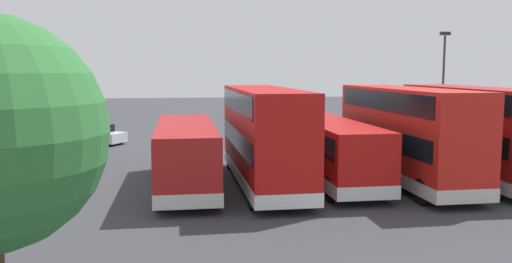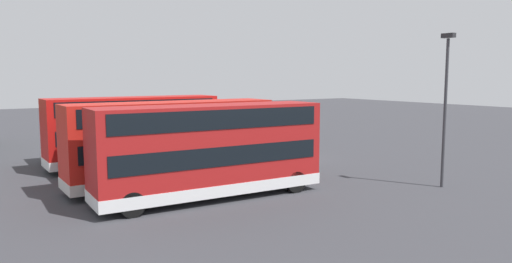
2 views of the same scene
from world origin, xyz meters
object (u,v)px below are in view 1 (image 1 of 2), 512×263
at_px(bus_single_deck_fifth, 186,153).
at_px(lamp_post_tall, 443,79).
at_px(bus_double_decker_near_end, 471,129).
at_px(bus_double_decker_fourth, 264,134).
at_px(car_hatchback_silver, 94,134).
at_px(bus_double_decker_second, 405,132).
at_px(bus_single_deck_third, 329,148).

height_order(bus_single_deck_fifth, lamp_post_tall, lamp_post_tall).
height_order(bus_double_decker_near_end, bus_single_deck_fifth, bus_double_decker_near_end).
bearing_deg(bus_double_decker_fourth, car_hatchback_silver, -56.81).
xyz_separation_m(bus_double_decker_second, bus_single_deck_third, (3.52, -0.81, -0.83)).
height_order(bus_double_decker_near_end, bus_double_decker_second, same).
height_order(bus_single_deck_third, car_hatchback_silver, bus_single_deck_third).
bearing_deg(bus_single_deck_third, bus_double_decker_near_end, 176.86).
bearing_deg(car_hatchback_silver, bus_single_deck_fifth, 113.00).
relative_size(bus_double_decker_near_end, bus_single_deck_third, 1.03).
relative_size(bus_single_deck_fifth, car_hatchback_silver, 2.13).
bearing_deg(car_hatchback_silver, bus_single_deck_third, 132.23).
distance_m(bus_double_decker_fourth, car_hatchback_silver, 18.70).
distance_m(bus_double_decker_near_end, car_hatchback_silver, 25.81).
distance_m(bus_double_decker_near_end, bus_double_decker_second, 3.70).
bearing_deg(bus_double_decker_near_end, car_hatchback_silver, -36.45).
relative_size(bus_double_decker_second, bus_double_decker_fourth, 1.01).
bearing_deg(bus_double_decker_fourth, lamp_post_tall, -141.78).
distance_m(bus_single_deck_fifth, car_hatchback_silver, 16.93).
bearing_deg(lamp_post_tall, bus_double_decker_second, 55.70).
relative_size(bus_double_decker_second, bus_single_deck_third, 1.04).
bearing_deg(bus_double_decker_second, bus_double_decker_near_end, -173.59).
distance_m(bus_double_decker_second, bus_single_deck_fifth, 10.48).
bearing_deg(bus_single_deck_fifth, bus_double_decker_fourth, 179.67).
distance_m(bus_double_decker_second, car_hatchback_silver, 23.25).
bearing_deg(bus_single_deck_third, bus_double_decker_second, 167.08).
bearing_deg(bus_double_decker_near_end, lamp_post_tall, -111.23).
height_order(bus_double_decker_second, bus_single_deck_third, bus_double_decker_second).
bearing_deg(bus_single_deck_third, bus_single_deck_fifth, 5.39).
xyz_separation_m(bus_single_deck_fifth, lamp_post_tall, (-18.60, -11.80, 3.12)).
bearing_deg(car_hatchback_silver, bus_double_decker_near_end, 143.55).
xyz_separation_m(bus_single_deck_third, bus_single_deck_fifth, (6.92, 0.65, -0.00)).
relative_size(car_hatchback_silver, lamp_post_tall, 0.59).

